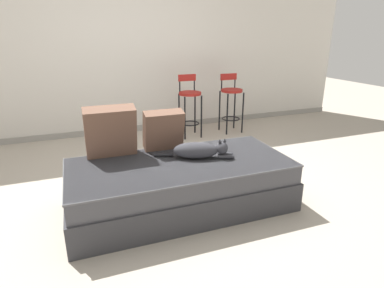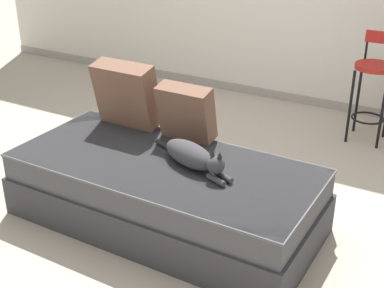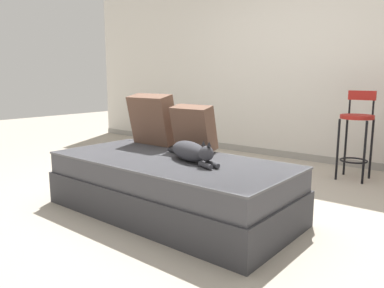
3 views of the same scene
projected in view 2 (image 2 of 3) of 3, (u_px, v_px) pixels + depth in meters
name	position (u px, v px, depth m)	size (l,w,h in m)	color
ground_plane	(194.00, 195.00, 3.92)	(16.00, 16.00, 0.00)	#A89E8E
wall_baseboard_trim	(297.00, 98.00, 5.63)	(8.00, 0.02, 0.09)	gray
couch	(165.00, 192.00, 3.51)	(2.02, 0.95, 0.45)	#353539
throw_pillow_corner	(126.00, 94.00, 3.85)	(0.46, 0.26, 0.48)	brown
throw_pillow_middle	(186.00, 112.00, 3.64)	(0.38, 0.22, 0.40)	brown
cat	(193.00, 156.00, 3.32)	(0.71, 0.34, 0.19)	#333338
bar_stool_near_window	(374.00, 79.00, 4.58)	(0.34, 0.34, 0.95)	black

